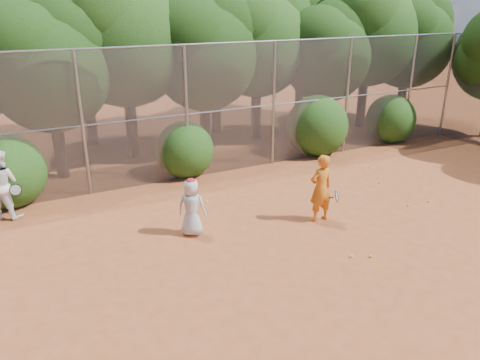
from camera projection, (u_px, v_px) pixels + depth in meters
ground at (334, 257)px, 10.03m from camera, size 80.00×80.00×0.00m
fence_back at (214, 110)px, 14.25m from camera, size 20.05×0.09×4.03m
tree_2 at (49, 59)px, 13.40m from camera, size 3.99×3.47×5.47m
tree_3 at (125, 26)px, 15.01m from camera, size 4.89×4.26×6.70m
tree_4 at (204, 45)px, 15.78m from camera, size 4.19×3.64×5.73m
tree_5 at (258, 33)px, 17.40m from camera, size 4.51×3.92×6.17m
tree_6 at (327, 48)px, 17.83m from camera, size 3.86×3.36×5.29m
tree_7 at (370, 24)px, 19.10m from camera, size 4.77×4.14×6.53m
tree_8 at (410, 34)px, 19.86m from camera, size 4.25×3.70×5.82m
tree_10 at (80, 17)px, 16.33m from camera, size 5.15×4.48×7.06m
tree_11 at (216, 28)px, 18.27m from camera, size 4.64×4.03×6.35m
tree_12 at (303, 16)px, 20.55m from camera, size 5.02×4.37×6.88m
bush_0 at (7, 168)px, 12.39m from camera, size 2.00×2.00×2.00m
bush_1 at (185, 147)px, 14.54m from camera, size 1.80×1.80×1.80m
bush_2 at (317, 123)px, 16.58m from camera, size 2.20×2.20×2.20m
bush_3 at (391, 117)px, 18.11m from camera, size 1.90×1.90×1.90m
player_yellow at (321, 188)px, 11.43m from camera, size 0.81×0.56×1.73m
player_teen at (192, 207)px, 10.80m from camera, size 0.80×0.76×1.41m
player_white at (1, 184)px, 11.60m from camera, size 1.10×1.05×1.79m
ball_0 at (408, 205)px, 12.52m from camera, size 0.07×0.07×0.07m
ball_1 at (379, 182)px, 14.10m from camera, size 0.07×0.07×0.07m
ball_2 at (371, 256)px, 10.02m from camera, size 0.07×0.07×0.07m
ball_3 at (429, 201)px, 12.76m from camera, size 0.07×0.07×0.07m
ball_4 at (352, 256)px, 10.01m from camera, size 0.07×0.07×0.07m
ball_5 at (369, 167)px, 15.38m from camera, size 0.07×0.07×0.07m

